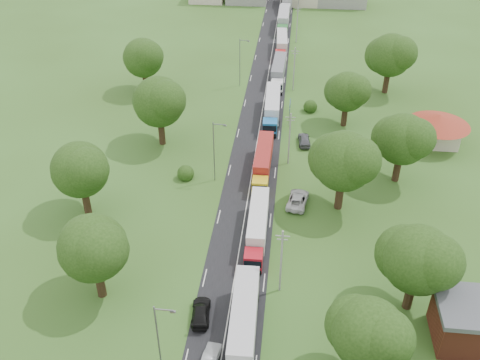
# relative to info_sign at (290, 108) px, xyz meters

# --- Properties ---
(ground) EXTENTS (260.00, 260.00, 0.00)m
(ground) POSITION_rel_info_sign_xyz_m (-5.20, -35.00, -3.00)
(ground) COLOR #304E1A
(ground) RESTS_ON ground
(road) EXTENTS (8.00, 200.00, 0.04)m
(road) POSITION_rel_info_sign_xyz_m (-5.20, -15.00, -3.00)
(road) COLOR black
(road) RESTS_ON ground
(info_sign) EXTENTS (0.12, 3.10, 4.10)m
(info_sign) POSITION_rel_info_sign_xyz_m (0.00, 0.00, 0.00)
(info_sign) COLOR slate
(info_sign) RESTS_ON ground
(pole_1) EXTENTS (1.60, 0.24, 9.00)m
(pole_1) POSITION_rel_info_sign_xyz_m (0.30, -42.00, 1.68)
(pole_1) COLOR gray
(pole_1) RESTS_ON ground
(pole_2) EXTENTS (1.60, 0.24, 9.00)m
(pole_2) POSITION_rel_info_sign_xyz_m (0.30, -14.00, 1.68)
(pole_2) COLOR gray
(pole_2) RESTS_ON ground
(pole_3) EXTENTS (1.60, 0.24, 9.00)m
(pole_3) POSITION_rel_info_sign_xyz_m (0.30, 14.00, 1.68)
(pole_3) COLOR gray
(pole_3) RESTS_ON ground
(pole_4) EXTENTS (1.60, 0.24, 9.00)m
(pole_4) POSITION_rel_info_sign_xyz_m (0.30, 42.00, 1.68)
(pole_4) COLOR gray
(pole_4) RESTS_ON ground
(lamp_0) EXTENTS (2.03, 0.22, 10.00)m
(lamp_0) POSITION_rel_info_sign_xyz_m (-10.55, -55.00, 2.55)
(lamp_0) COLOR slate
(lamp_0) RESTS_ON ground
(lamp_1) EXTENTS (2.03, 0.22, 10.00)m
(lamp_1) POSITION_rel_info_sign_xyz_m (-10.55, -20.00, 2.55)
(lamp_1) COLOR slate
(lamp_1) RESTS_ON ground
(lamp_2) EXTENTS (2.03, 0.22, 10.00)m
(lamp_2) POSITION_rel_info_sign_xyz_m (-10.55, 15.00, 2.55)
(lamp_2) COLOR slate
(lamp_2) RESTS_ON ground
(tree_2) EXTENTS (8.00, 8.00, 10.10)m
(tree_2) POSITION_rel_info_sign_xyz_m (8.79, -52.86, 3.59)
(tree_2) COLOR #382616
(tree_2) RESTS_ON ground
(tree_3) EXTENTS (8.80, 8.80, 11.07)m
(tree_3) POSITION_rel_info_sign_xyz_m (14.79, -42.84, 4.22)
(tree_3) COLOR #382616
(tree_3) RESTS_ON ground
(tree_4) EXTENTS (9.60, 9.60, 12.05)m
(tree_4) POSITION_rel_info_sign_xyz_m (7.79, -24.83, 4.85)
(tree_4) COLOR #382616
(tree_4) RESTS_ON ground
(tree_5) EXTENTS (8.80, 8.80, 11.07)m
(tree_5) POSITION_rel_info_sign_xyz_m (16.79, -16.84, 4.22)
(tree_5) COLOR #382616
(tree_5) RESTS_ON ground
(tree_6) EXTENTS (8.00, 8.00, 10.10)m
(tree_6) POSITION_rel_info_sign_xyz_m (9.79, 0.14, 3.59)
(tree_6) COLOR #382616
(tree_6) RESTS_ON ground
(tree_7) EXTENTS (9.60, 9.60, 12.05)m
(tree_7) POSITION_rel_info_sign_xyz_m (18.79, 15.17, 4.85)
(tree_7) COLOR #382616
(tree_7) RESTS_ON ground
(tree_10) EXTENTS (8.80, 8.80, 11.07)m
(tree_10) POSITION_rel_info_sign_xyz_m (-20.21, -44.84, 4.22)
(tree_10) COLOR #382616
(tree_10) RESTS_ON ground
(tree_11) EXTENTS (8.80, 8.80, 11.07)m
(tree_11) POSITION_rel_info_sign_xyz_m (-27.21, -29.84, 4.22)
(tree_11) COLOR #382616
(tree_11) RESTS_ON ground
(tree_12) EXTENTS (9.60, 9.60, 12.05)m
(tree_12) POSITION_rel_info_sign_xyz_m (-21.21, -9.83, 4.85)
(tree_12) COLOR #382616
(tree_12) RESTS_ON ground
(tree_13) EXTENTS (8.80, 8.80, 11.07)m
(tree_13) POSITION_rel_info_sign_xyz_m (-29.21, 10.16, 4.22)
(tree_13) COLOR #382616
(tree_13) RESTS_ON ground
(house_brick) EXTENTS (8.60, 6.60, 5.20)m
(house_brick) POSITION_rel_info_sign_xyz_m (20.80, -47.00, -0.35)
(house_brick) COLOR maroon
(house_brick) RESTS_ON ground
(house_cream) EXTENTS (10.08, 10.08, 5.80)m
(house_cream) POSITION_rel_info_sign_xyz_m (24.80, -5.00, 0.64)
(house_cream) COLOR beige
(house_cream) RESTS_ON ground
(truck_0) EXTENTS (2.94, 15.21, 4.21)m
(truck_0) POSITION_rel_info_sign_xyz_m (-3.21, -49.93, -0.77)
(truck_0) COLOR #BABABA
(truck_0) RESTS_ON ground
(truck_1) EXTENTS (2.49, 13.63, 3.78)m
(truck_1) POSITION_rel_info_sign_xyz_m (-3.10, -32.93, -1.00)
(truck_1) COLOR #AC1320
(truck_1) RESTS_ON ground
(truck_2) EXTENTS (2.46, 13.77, 3.82)m
(truck_2) POSITION_rel_info_sign_xyz_m (-3.55, -17.07, -0.98)
(truck_2) COLOR gold
(truck_2) RESTS_ON ground
(truck_3) EXTENTS (2.88, 14.95, 4.14)m
(truck_3) POSITION_rel_info_sign_xyz_m (-3.22, 1.30, -0.81)
(truck_3) COLOR #1C69AB
(truck_3) RESTS_ON ground
(truck_4) EXTENTS (2.77, 14.29, 3.96)m
(truck_4) POSITION_rel_info_sign_xyz_m (-2.92, 18.27, -0.90)
(truck_4) COLOR silver
(truck_4) RESTS_ON ground
(truck_5) EXTENTS (2.95, 13.92, 3.85)m
(truck_5) POSITION_rel_info_sign_xyz_m (-3.00, 34.81, -0.96)
(truck_5) COLOR #B11B1B
(truck_5) RESTS_ON ground
(truck_6) EXTENTS (2.71, 15.51, 4.30)m
(truck_6) POSITION_rel_info_sign_xyz_m (-3.32, 52.28, -0.72)
(truck_6) COLOR #2A7031
(truck_6) RESTS_ON ground
(truck_7) EXTENTS (3.25, 15.41, 4.26)m
(truck_7) POSITION_rel_info_sign_xyz_m (-3.20, 70.56, -0.74)
(truck_7) COLOR silver
(truck_7) RESTS_ON ground
(car_lane_mid) EXTENTS (1.88, 4.39, 1.41)m
(car_lane_mid) POSITION_rel_info_sign_xyz_m (-6.20, -53.00, -2.30)
(car_lane_mid) COLOR #ABAFB4
(car_lane_mid) RESTS_ON ground
(car_lane_rear) EXTENTS (2.48, 5.13, 1.44)m
(car_lane_rear) POSITION_rel_info_sign_xyz_m (-8.20, -47.00, -2.28)
(car_lane_rear) COLOR black
(car_lane_rear) RESTS_ON ground
(car_verge_near) EXTENTS (3.50, 6.07, 1.59)m
(car_verge_near) POSITION_rel_info_sign_xyz_m (2.04, -24.80, -2.21)
(car_verge_near) COLOR silver
(car_verge_near) RESTS_ON ground
(car_verge_far) EXTENTS (2.35, 4.90, 1.61)m
(car_verge_far) POSITION_rel_info_sign_xyz_m (2.80, -7.48, -2.19)
(car_verge_far) COLOR #4F5256
(car_verge_far) RESTS_ON ground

